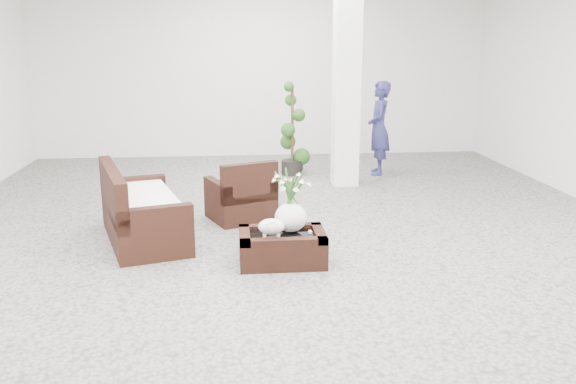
{
  "coord_description": "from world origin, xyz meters",
  "views": [
    {
      "loc": [
        -0.62,
        -6.72,
        2.3
      ],
      "look_at": [
        0.0,
        -0.1,
        0.62
      ],
      "focal_mm": 37.59,
      "sensor_mm": 36.0,
      "label": 1
    }
  ],
  "objects": [
    {
      "name": "loveseat",
      "position": [
        -1.67,
        0.2,
        0.45
      ],
      "size": [
        1.25,
        1.83,
        0.89
      ],
      "primitive_type": "cube",
      "rotation": [
        0.0,
        0.0,
        1.87
      ],
      "color": "black",
      "rests_on": "ground"
    },
    {
      "name": "tealight",
      "position": [
        0.18,
        -0.69,
        0.33
      ],
      "size": [
        0.04,
        0.04,
        0.03
      ],
      "primitive_type": "cylinder",
      "color": "white",
      "rests_on": "coffee_table"
    },
    {
      "name": "planter_narcissus",
      "position": [
        -0.02,
        -0.61,
        0.71
      ],
      "size": [
        0.44,
        0.44,
        0.8
      ],
      "primitive_type": null,
      "color": "white",
      "rests_on": "coffee_table"
    },
    {
      "name": "sheep_figurine",
      "position": [
        -0.24,
        -0.81,
        0.42
      ],
      "size": [
        0.28,
        0.23,
        0.21
      ],
      "primitive_type": "ellipsoid",
      "color": "white",
      "rests_on": "coffee_table"
    },
    {
      "name": "armchair",
      "position": [
        -0.53,
        0.96,
        0.4
      ],
      "size": [
        0.97,
        0.96,
        0.81
      ],
      "primitive_type": "cube",
      "rotation": [
        0.0,
        0.0,
        3.53
      ],
      "color": "black",
      "rests_on": "ground"
    },
    {
      "name": "column",
      "position": [
        1.2,
        2.8,
        1.75
      ],
      "size": [
        0.4,
        0.4,
        3.5
      ],
      "primitive_type": "cube",
      "color": "white",
      "rests_on": "ground"
    },
    {
      "name": "coffee_table",
      "position": [
        -0.12,
        -0.71,
        0.16
      ],
      "size": [
        0.9,
        0.6,
        0.31
      ],
      "primitive_type": "cube",
      "color": "black",
      "rests_on": "ground"
    },
    {
      "name": "ground",
      "position": [
        0.0,
        0.0,
        0.0
      ],
      "size": [
        11.0,
        11.0,
        0.0
      ],
      "primitive_type": "plane",
      "color": "gray",
      "rests_on": "ground"
    },
    {
      "name": "shopper",
      "position": [
        1.93,
        3.51,
        0.81
      ],
      "size": [
        0.49,
        0.65,
        1.62
      ],
      "primitive_type": "imported",
      "rotation": [
        0.0,
        0.0,
        -1.75
      ],
      "color": "navy",
      "rests_on": "ground"
    },
    {
      "name": "topiary",
      "position": [
        0.42,
        3.59,
        0.79
      ],
      "size": [
        0.42,
        0.42,
        1.59
      ],
      "primitive_type": null,
      "color": "#204416",
      "rests_on": "ground"
    }
  ]
}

